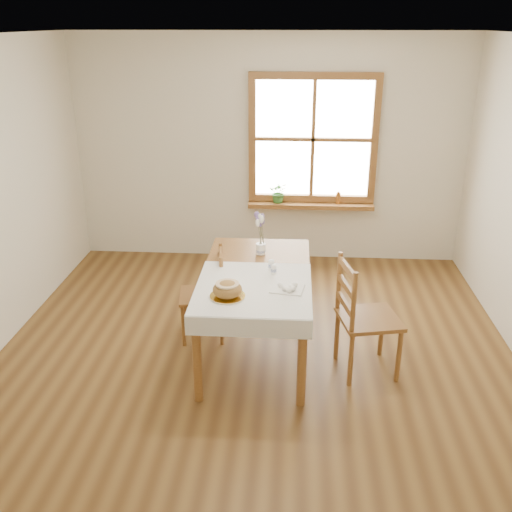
{
  "coord_description": "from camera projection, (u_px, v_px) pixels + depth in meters",
  "views": [
    {
      "loc": [
        0.29,
        -4.03,
        2.7
      ],
      "look_at": [
        0.0,
        0.3,
        0.9
      ],
      "focal_mm": 40.0,
      "sensor_mm": 36.0,
      "label": 1
    }
  ],
  "objects": [
    {
      "name": "ground",
      "position": [
        254.0,
        369.0,
        4.76
      ],
      "size": [
        5.0,
        5.0,
        0.0
      ],
      "primitive_type": "plane",
      "color": "brown",
      "rests_on": "ground"
    },
    {
      "name": "eggs",
      "position": [
        287.0,
        285.0,
        4.43
      ],
      "size": [
        0.22,
        0.2,
        0.04
      ],
      "primitive_type": null,
      "rotation": [
        0.0,
        0.0,
        -0.16
      ],
      "color": "white",
      "rests_on": "egg_napkin"
    },
    {
      "name": "lavender_bouquet",
      "position": [
        261.0,
        229.0,
        5.03
      ],
      "size": [
        0.15,
        0.15,
        0.29
      ],
      "primitive_type": null,
      "color": "#675291",
      "rests_on": "flower_vase"
    },
    {
      "name": "flower_vase",
      "position": [
        261.0,
        250.0,
        5.1
      ],
      "size": [
        0.1,
        0.1,
        0.1
      ],
      "primitive_type": "cylinder",
      "rotation": [
        0.0,
        0.0,
        -0.2
      ],
      "color": "white",
      "rests_on": "dining_table"
    },
    {
      "name": "bread_plate",
      "position": [
        228.0,
        296.0,
        4.31
      ],
      "size": [
        0.27,
        0.27,
        0.01
      ],
      "primitive_type": "cylinder",
      "rotation": [
        0.0,
        0.0,
        -0.02
      ],
      "color": "white",
      "rests_on": "table_linen"
    },
    {
      "name": "pepper_shaker",
      "position": [
        274.0,
        269.0,
        4.69
      ],
      "size": [
        0.05,
        0.05,
        0.09
      ],
      "primitive_type": "cylinder",
      "rotation": [
        0.0,
        0.0,
        -0.24
      ],
      "color": "white",
      "rests_on": "table_linen"
    },
    {
      "name": "window",
      "position": [
        313.0,
        139.0,
        6.45
      ],
      "size": [
        1.46,
        0.08,
        1.46
      ],
      "color": "brown",
      "rests_on": "ground"
    },
    {
      "name": "potted_plant",
      "position": [
        279.0,
        195.0,
        6.66
      ],
      "size": [
        0.24,
        0.26,
        0.19
      ],
      "primitive_type": "imported",
      "rotation": [
        0.0,
        0.0,
        -0.08
      ],
      "color": "#356D2B",
      "rests_on": "window_sill"
    },
    {
      "name": "egg_napkin",
      "position": [
        287.0,
        289.0,
        4.44
      ],
      "size": [
        0.28,
        0.25,
        0.01
      ],
      "primitive_type": "cube",
      "rotation": [
        0.0,
        0.0,
        -0.16
      ],
      "color": "white",
      "rests_on": "table_linen"
    },
    {
      "name": "salt_shaker",
      "position": [
        271.0,
        265.0,
        4.76
      ],
      "size": [
        0.06,
        0.06,
        0.1
      ],
      "primitive_type": "cylinder",
      "rotation": [
        0.0,
        0.0,
        0.34
      ],
      "color": "white",
      "rests_on": "table_linen"
    },
    {
      "name": "amber_bottle",
      "position": [
        338.0,
        198.0,
        6.62
      ],
      "size": [
        0.06,
        0.06,
        0.15
      ],
      "primitive_type": "cylinder",
      "rotation": [
        0.0,
        0.0,
        -0.11
      ],
      "color": "#A85E1F",
      "rests_on": "window_sill"
    },
    {
      "name": "chair_left",
      "position": [
        202.0,
        294.0,
        5.12
      ],
      "size": [
        0.46,
        0.45,
        0.85
      ],
      "primitive_type": null,
      "rotation": [
        0.0,
        0.0,
        -1.43
      ],
      "color": "brown",
      "rests_on": "ground"
    },
    {
      "name": "chair_right",
      "position": [
        369.0,
        317.0,
        4.57
      ],
      "size": [
        0.57,
        0.55,
        0.99
      ],
      "primitive_type": null,
      "rotation": [
        0.0,
        0.0,
        1.78
      ],
      "color": "brown",
      "rests_on": "ground"
    },
    {
      "name": "room_walls",
      "position": [
        253.0,
        169.0,
        4.11
      ],
      "size": [
        4.6,
        5.1,
        2.65
      ],
      "color": "silver",
      "rests_on": "ground"
    },
    {
      "name": "window_sill",
      "position": [
        311.0,
        205.0,
        6.68
      ],
      "size": [
        1.46,
        0.2,
        0.05
      ],
      "color": "brown",
      "rests_on": "ground"
    },
    {
      "name": "dining_table",
      "position": [
        256.0,
        282.0,
        4.79
      ],
      "size": [
        0.9,
        1.6,
        0.75
      ],
      "color": "brown",
      "rests_on": "ground"
    },
    {
      "name": "table_linen",
      "position": [
        253.0,
        288.0,
        4.47
      ],
      "size": [
        0.91,
        0.99,
        0.01
      ],
      "primitive_type": "cube",
      "color": "white",
      "rests_on": "dining_table"
    },
    {
      "name": "bread_loaf",
      "position": [
        227.0,
        288.0,
        4.28
      ],
      "size": [
        0.22,
        0.22,
        0.12
      ],
      "primitive_type": "ellipsoid",
      "color": "#A17539",
      "rests_on": "bread_plate"
    }
  ]
}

